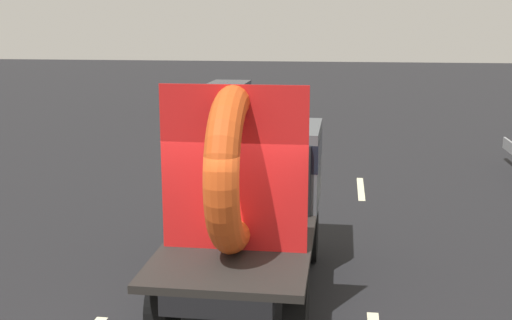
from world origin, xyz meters
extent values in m
cylinder|color=black|center=(-0.66, 2.46, 0.43)|extent=(0.28, 0.86, 0.86)
cylinder|color=black|center=(1.04, 2.46, 0.43)|extent=(0.28, 0.86, 0.86)
cylinder|color=black|center=(-0.66, -0.53, 0.43)|extent=(0.28, 0.86, 0.86)
cylinder|color=black|center=(1.04, -0.53, 0.43)|extent=(0.28, 0.86, 0.86)
cube|color=black|center=(0.19, 0.98, 0.85)|extent=(1.30, 4.79, 0.25)
cube|color=#4C5156|center=(0.19, 2.46, 1.65)|extent=(2.00, 1.84, 1.35)
cube|color=black|center=(0.19, 2.41, 1.95)|extent=(2.02, 1.75, 0.44)
cube|color=black|center=(0.19, 0.06, 1.03)|extent=(2.00, 2.95, 0.10)
cube|color=black|center=(0.19, 1.49, 1.63)|extent=(1.80, 0.08, 1.10)
torus|color=#D84C19|center=(0.19, -0.09, 2.16)|extent=(0.43, 2.16, 2.16)
cube|color=red|center=(0.19, -0.09, 2.16)|extent=(1.90, 0.03, 2.16)
cylinder|color=black|center=(-4.32, 21.49, 0.33)|extent=(0.23, 0.66, 0.66)
cylinder|color=black|center=(-2.71, 21.49, 0.33)|extent=(0.23, 0.66, 0.66)
cylinder|color=black|center=(-4.32, 18.72, 0.33)|extent=(0.23, 0.66, 0.66)
cylinder|color=black|center=(-2.71, 18.72, 0.33)|extent=(0.23, 0.66, 0.66)
cube|color=maroon|center=(-3.51, 20.10, 0.61)|extent=(1.86, 4.33, 0.57)
cube|color=black|center=(-3.51, 20.00, 1.16)|extent=(1.67, 2.43, 0.52)
cube|color=beige|center=(-1.66, 7.34, 0.00)|extent=(0.16, 2.28, 0.01)
cube|color=beige|center=(2.05, 7.41, 0.00)|extent=(0.16, 2.20, 0.01)
camera|label=1|loc=(1.55, -7.82, 3.98)|focal=44.36mm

